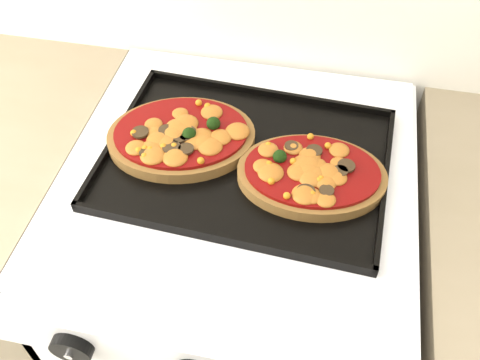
% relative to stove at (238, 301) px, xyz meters
% --- Properties ---
extents(stove, '(0.60, 0.60, 0.91)m').
position_rel_stove_xyz_m(stove, '(0.00, 0.00, 0.00)').
color(stove, white).
rests_on(stove, floor).
extents(control_panel, '(0.60, 0.02, 0.09)m').
position_rel_stove_xyz_m(control_panel, '(0.00, -0.31, 0.40)').
color(control_panel, white).
rests_on(control_panel, stove).
extents(knob_left, '(0.06, 0.02, 0.06)m').
position_rel_stove_xyz_m(knob_left, '(-0.17, -0.33, 0.40)').
color(knob_left, black).
rests_on(knob_left, control_panel).
extents(baking_tray, '(0.49, 0.37, 0.02)m').
position_rel_stove_xyz_m(baking_tray, '(0.01, 0.02, 0.47)').
color(baking_tray, black).
rests_on(baking_tray, stove).
extents(pizza_left, '(0.29, 0.25, 0.04)m').
position_rel_stove_xyz_m(pizza_left, '(-0.11, 0.03, 0.48)').
color(pizza_left, brown).
rests_on(pizza_left, baking_tray).
extents(pizza_right, '(0.26, 0.19, 0.04)m').
position_rel_stove_xyz_m(pizza_right, '(0.12, -0.01, 0.48)').
color(pizza_right, brown).
rests_on(pizza_right, baking_tray).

